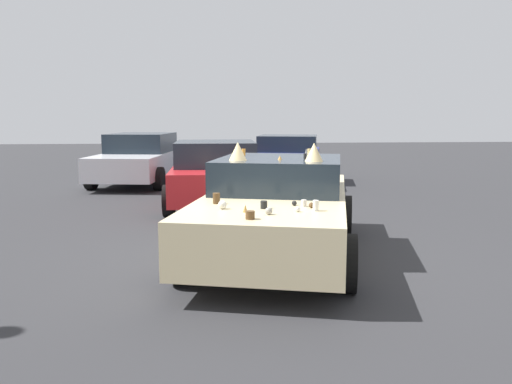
% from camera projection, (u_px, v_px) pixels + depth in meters
% --- Properties ---
extents(ground_plane, '(60.00, 60.00, 0.00)m').
position_uv_depth(ground_plane, '(277.00, 255.00, 7.18)').
color(ground_plane, '#2D2D30').
extents(art_car_decorated, '(4.79, 2.89, 1.59)m').
position_uv_depth(art_car_decorated, '(278.00, 206.00, 7.13)').
color(art_car_decorated, beige).
rests_on(art_car_decorated, ground).
extents(parked_sedan_behind_left, '(4.20, 2.68, 1.38)m').
position_uv_depth(parked_sedan_behind_left, '(288.00, 158.00, 15.08)').
color(parked_sedan_behind_left, navy).
rests_on(parked_sedan_behind_left, ground).
extents(parked_sedan_row_back_far, '(4.12, 2.08, 1.40)m').
position_uv_depth(parked_sedan_row_back_far, '(216.00, 174.00, 11.11)').
color(parked_sedan_row_back_far, red).
rests_on(parked_sedan_row_back_far, ground).
extents(parked_sedan_behind_right, '(4.65, 2.51, 1.43)m').
position_uv_depth(parked_sedan_behind_right, '(140.00, 158.00, 14.84)').
color(parked_sedan_behind_right, silver).
rests_on(parked_sedan_behind_right, ground).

